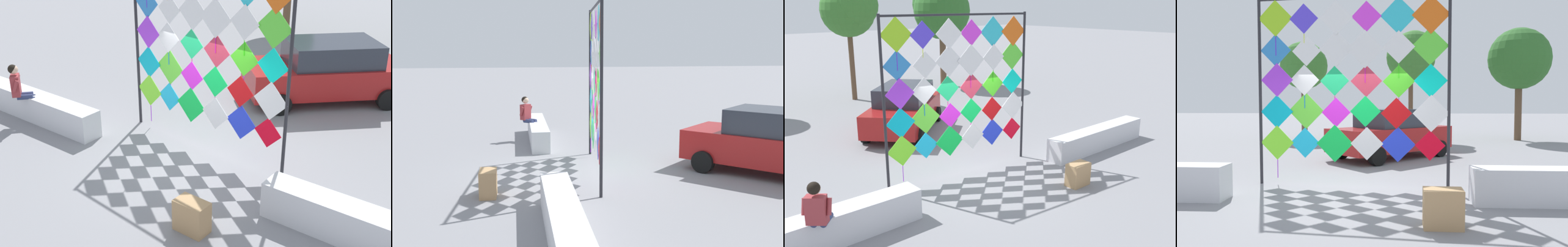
% 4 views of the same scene
% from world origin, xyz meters
% --- Properties ---
extents(ground, '(120.00, 120.00, 0.00)m').
position_xyz_m(ground, '(0.00, 0.00, 0.00)').
color(ground, gray).
extents(plaza_ledge_left, '(4.19, 0.55, 0.67)m').
position_xyz_m(plaza_ledge_left, '(-4.43, -0.60, 0.34)').
color(plaza_ledge_left, silver).
rests_on(plaza_ledge_left, ground).
extents(plaza_ledge_right, '(4.19, 0.55, 0.67)m').
position_xyz_m(plaza_ledge_right, '(4.43, -0.60, 0.34)').
color(plaza_ledge_right, silver).
rests_on(plaza_ledge_right, ground).
extents(kite_display_rack, '(4.30, 0.49, 4.23)m').
position_xyz_m(kite_display_rack, '(-0.07, 0.65, 2.45)').
color(kite_display_rack, '#232328').
rests_on(kite_display_rack, ground).
extents(seated_vendor, '(0.70, 0.73, 1.52)m').
position_xyz_m(seated_vendor, '(-4.49, -0.92, 0.90)').
color(seated_vendor, navy).
rests_on(seated_vendor, ground).
extents(parked_car, '(4.34, 4.28, 1.66)m').
position_xyz_m(parked_car, '(0.83, 5.09, 0.84)').
color(parked_car, maroon).
rests_on(parked_car, ground).
extents(cardboard_box_large, '(0.59, 0.37, 0.59)m').
position_xyz_m(cardboard_box_large, '(1.63, -1.97, 0.29)').
color(cardboard_box_large, tan).
rests_on(cardboard_box_large, ground).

